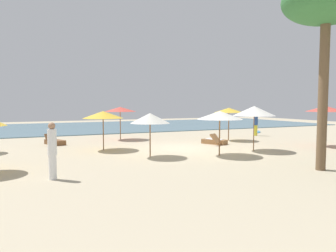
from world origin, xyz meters
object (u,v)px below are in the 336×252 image
(lounger_1, at_px, (214,141))
(umbrella_7, at_px, (103,115))
(umbrella_5, at_px, (229,110))
(umbrella_8, at_px, (120,109))
(lounger_0, at_px, (55,142))
(surfboard, at_px, (257,132))
(umbrella_6, at_px, (150,118))
(person_1, at_px, (52,150))
(umbrella_3, at_px, (220,115))
(umbrella_0, at_px, (326,109))
(person_0, at_px, (256,123))
(umbrella_2, at_px, (254,111))
(palm_3, at_px, (326,4))

(lounger_1, bearing_deg, umbrella_7, 176.61)
(umbrella_5, height_order, umbrella_8, umbrella_8)
(lounger_0, relative_size, surfboard, 0.89)
(umbrella_6, bearing_deg, person_1, -148.59)
(umbrella_3, xyz_separation_m, umbrella_8, (-2.44, 8.32, 0.15))
(umbrella_0, relative_size, person_1, 1.24)
(person_0, bearing_deg, person_1, -151.32)
(lounger_1, bearing_deg, surfboard, 34.36)
(umbrella_2, relative_size, person_1, 1.25)
(lounger_1, bearing_deg, umbrella_6, -152.80)
(umbrella_7, bearing_deg, lounger_1, -3.39)
(lounger_0, bearing_deg, umbrella_8, 13.11)
(lounger_1, distance_m, person_1, 11.03)
(umbrella_3, bearing_deg, umbrella_5, 50.92)
(palm_3, bearing_deg, umbrella_0, 38.37)
(palm_3, bearing_deg, person_0, 61.03)
(umbrella_7, xyz_separation_m, umbrella_8, (2.15, 4.31, 0.19))
(umbrella_3, xyz_separation_m, person_0, (7.59, 6.53, -0.95))
(umbrella_0, height_order, umbrella_3, umbrella_0)
(palm_3, bearing_deg, surfboard, 58.25)
(umbrella_5, bearing_deg, umbrella_2, -109.11)
(umbrella_0, height_order, umbrella_7, umbrella_0)
(surfboard, bearing_deg, palm_3, -121.75)
(surfboard, bearing_deg, person_1, -148.44)
(umbrella_5, distance_m, umbrella_8, 7.26)
(umbrella_0, height_order, umbrella_8, umbrella_0)
(umbrella_5, relative_size, person_0, 1.16)
(umbrella_0, distance_m, umbrella_8, 12.63)
(umbrella_3, xyz_separation_m, lounger_1, (2.05, 3.61, -1.73))
(umbrella_8, xyz_separation_m, person_0, (10.02, -1.79, -1.09))
(umbrella_5, xyz_separation_m, lounger_0, (-10.69, 2.47, -1.82))
(umbrella_8, xyz_separation_m, lounger_0, (-4.31, -1.01, -1.88))
(umbrella_6, distance_m, person_1, 5.25)
(umbrella_5, xyz_separation_m, umbrella_8, (-6.37, 3.47, 0.06))
(umbrella_8, height_order, person_0, umbrella_8)
(palm_3, bearing_deg, lounger_1, 86.72)
(umbrella_5, xyz_separation_m, surfboard, (5.80, 4.03, -1.96))
(umbrella_3, height_order, umbrella_7, umbrella_3)
(person_0, bearing_deg, umbrella_2, -130.53)
(umbrella_2, relative_size, palm_3, 0.33)
(lounger_1, bearing_deg, umbrella_2, -83.06)
(umbrella_3, xyz_separation_m, palm_3, (1.60, -4.29, 4.10))
(umbrella_3, distance_m, umbrella_8, 8.67)
(person_1, bearing_deg, lounger_1, 29.18)
(umbrella_2, bearing_deg, person_0, 49.47)
(umbrella_6, distance_m, umbrella_7, 3.38)
(umbrella_6, bearing_deg, umbrella_3, -16.91)
(umbrella_8, bearing_deg, umbrella_7, -116.47)
(person_0, bearing_deg, umbrella_6, -152.49)
(umbrella_6, xyz_separation_m, lounger_1, (5.18, 2.66, -1.61))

